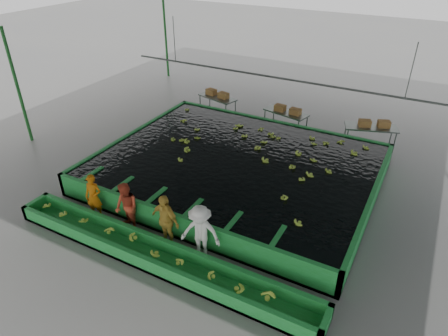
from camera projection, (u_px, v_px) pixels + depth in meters
The scene contains 21 objects.
ground at pixel (217, 198), 14.21m from camera, with size 80.00×80.00×0.00m, color slate.
shed_roof at pixel (216, 58), 11.66m from camera, with size 20.00×22.00×0.04m, color gray.
shed_posts at pixel (217, 135), 12.93m from camera, with size 20.00×22.00×5.00m, color #1F6325, non-canonical shape.
flotation_tank at pixel (237, 169), 15.12m from camera, with size 10.00×8.00×0.90m, color #1F8A36, non-canonical shape.
tank_water at pixel (237, 159), 14.91m from camera, with size 9.70×7.70×0.00m, color black.
sorting_trough at pixel (155, 255), 11.36m from camera, with size 10.00×1.00×0.50m, color #1F8A36, non-canonical shape.
cableway_rail at pixel (276, 78), 16.46m from camera, with size 0.08×0.08×14.00m, color #59605B.
rail_hanger_left at pixel (174, 39), 18.00m from camera, with size 0.04×0.04×2.00m, color #59605B.
rail_hanger_right at pixel (411, 71), 13.90m from camera, with size 0.04×0.04×2.00m, color #59605B.
worker_a at pixel (94, 197), 12.93m from camera, with size 0.57×0.38×1.57m, color #BB5E09.
worker_b at pixel (127, 207), 12.35m from camera, with size 0.81×0.63×1.66m, color #BD4025.
worker_c at pixel (165, 220), 11.72m from camera, with size 1.03×0.43×1.76m, color gold.
worker_d at pixel (200, 233), 11.22m from camera, with size 1.15×0.66×1.78m, color white.
packing_table_left at pixel (218, 105), 20.59m from camera, with size 2.04×0.81×0.93m, color #59605B, non-canonical shape.
packing_table_mid at pixel (285, 121), 18.85m from camera, with size 2.09×0.84×0.95m, color #59605B, non-canonical shape.
packing_table_right at pixel (369, 137), 17.36m from camera, with size 2.18×0.87×0.99m, color #59605B, non-canonical shape.
box_stack_left at pixel (217, 96), 20.41m from camera, with size 1.33×0.37×0.29m, color olive, non-canonical shape.
box_stack_mid at pixel (287, 112), 18.53m from camera, with size 1.29×0.36×0.28m, color olive, non-canonical shape.
box_stack_right at pixel (374, 126), 17.10m from camera, with size 1.29×0.36×0.28m, color olive, non-canonical shape.
floating_bananas at pixel (246, 151), 15.52m from camera, with size 9.44×6.44×0.13m, color #A4C539, non-canonical shape.
trough_bananas at pixel (155, 251), 11.29m from camera, with size 9.25×0.62×0.12m, color #A4C539, non-canonical shape.
Camera 1 is at (5.77, -10.14, 8.19)m, focal length 32.00 mm.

